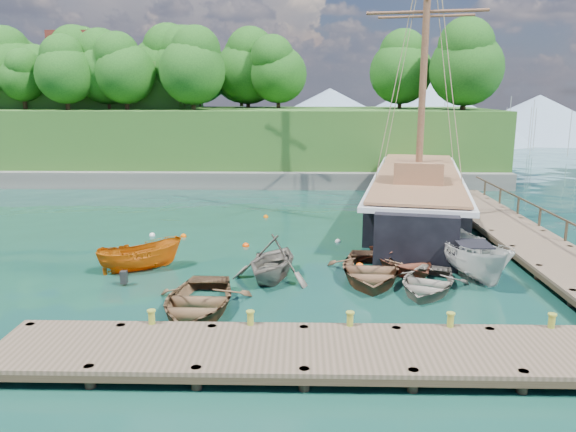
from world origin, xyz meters
name	(u,v)px	position (x,y,z in m)	size (l,w,h in m)	color
ground	(288,287)	(0.00, 0.00, 0.00)	(160.00, 160.00, 0.00)	#10362F
dock_near	(354,352)	(2.00, -6.50, 0.43)	(20.00, 3.20, 1.10)	#4E4231
dock_east	(517,234)	(11.50, 7.00, 0.43)	(3.20, 24.00, 1.10)	#4E4231
bollard_0	(153,342)	(-4.00, -5.10, 0.00)	(0.26, 0.26, 0.45)	olive
bollard_1	(251,343)	(-1.00, -5.10, 0.00)	(0.26, 0.26, 0.45)	olive
bollard_2	(349,344)	(2.00, -5.10, 0.00)	(0.26, 0.26, 0.45)	olive
bollard_3	(449,345)	(5.00, -5.10, 0.00)	(0.26, 0.26, 0.45)	olive
bollard_4	(549,346)	(8.00, -5.10, 0.00)	(0.26, 0.26, 0.45)	olive
rowboat_0	(197,312)	(-3.08, -2.66, 0.00)	(3.47, 4.86, 1.01)	brown
rowboat_1	(272,280)	(-0.65, 0.79, 0.00)	(3.24, 3.76, 1.98)	#5E584E
rowboat_2	(369,279)	(3.32, 0.99, 0.00)	(3.55, 4.97, 1.03)	brown
rowboat_3	(427,290)	(5.38, -0.27, 0.00)	(2.91, 4.07, 0.84)	#6F685C
rowboat_4	(402,268)	(4.89, 2.50, 0.00)	(3.13, 4.39, 0.91)	#4C2316
motorboat_orange	(141,270)	(-6.35, 1.94, 0.00)	(1.37, 3.63, 1.40)	#BC5709
cabin_boat_white	(471,277)	(7.57, 1.36, 0.00)	(1.89, 5.02, 1.94)	silver
schooner	(417,198)	(7.56, 12.83, 1.15)	(9.16, 27.92, 20.75)	black
mooring_buoy_0	(172,254)	(-5.58, 4.38, 0.00)	(0.31, 0.31, 0.31)	white
mooring_buoy_1	(246,246)	(-2.22, 5.81, 0.00)	(0.34, 0.34, 0.34)	#FA4302
mooring_buoy_2	(283,256)	(-0.31, 4.17, 0.00)	(0.34, 0.34, 0.34)	#F23F12
mooring_buoy_3	(338,242)	(2.39, 6.74, 0.00)	(0.28, 0.28, 0.28)	silver
mooring_buoy_4	(183,237)	(-5.69, 7.59, 0.00)	(0.31, 0.31, 0.31)	#F25800
mooring_buoy_5	(266,217)	(-1.63, 12.36, 0.00)	(0.29, 0.29, 0.29)	#DB5C00
mooring_buoy_6	(152,236)	(-7.39, 7.76, 0.00)	(0.31, 0.31, 0.31)	white
mooring_buoy_7	(360,267)	(3.08, 2.60, 0.00)	(0.35, 0.35, 0.35)	#FA550C
headland	(157,113)	(-12.88, 31.36, 5.54)	(51.00, 19.31, 12.90)	#474744
distant_ridge	(325,112)	(4.30, 70.00, 4.35)	(117.00, 40.00, 10.00)	#728CA5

